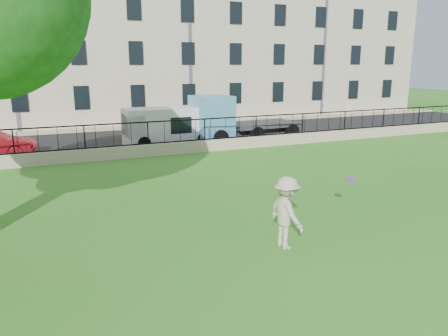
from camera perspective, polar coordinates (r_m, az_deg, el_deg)
name	(u,v)px	position (r m, az deg, el deg)	size (l,w,h in m)	color
ground	(266,246)	(11.26, 5.53, -10.13)	(120.00, 120.00, 0.00)	#2E741B
retaining_wall	(149,150)	(21.99, -9.82, 2.32)	(50.00, 0.40, 0.60)	gray
iron_railing	(148,133)	(21.84, -9.91, 4.51)	(50.00, 0.05, 1.13)	black
street	(129,141)	(26.56, -12.27, 3.48)	(60.00, 9.00, 0.01)	black
sidewalk	(114,128)	(31.60, -14.19, 5.05)	(60.00, 1.40, 0.12)	gray
building_row	(96,31)	(36.97, -16.40, 16.77)	(56.40, 10.40, 13.80)	#BEB597
man	(286,213)	(10.93, 8.16, -5.79)	(1.18, 0.68, 1.83)	#B8B095
frisbee	(351,179)	(12.85, 16.24, -1.45)	(0.27, 0.27, 0.03)	#6D23CA
white_van	(169,126)	(24.89, -7.20, 5.45)	(4.97, 1.94, 2.09)	silver
blue_truck	(245,117)	(26.28, 2.73, 6.64)	(6.44, 2.29, 2.70)	#5398C2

